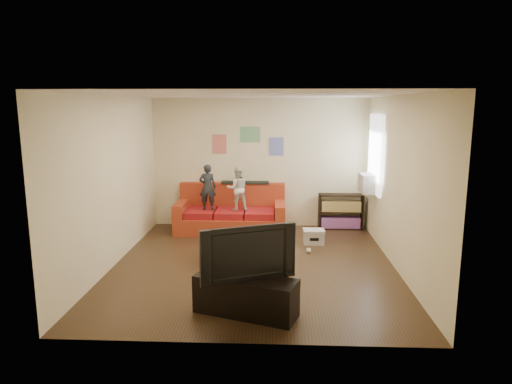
{
  "coord_description": "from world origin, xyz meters",
  "views": [
    {
      "loc": [
        0.36,
        -7.04,
        2.54
      ],
      "look_at": [
        0.0,
        0.8,
        1.05
      ],
      "focal_mm": 32.0,
      "sensor_mm": 36.0,
      "label": 1
    }
  ],
  "objects_px": {
    "sofa": "(231,215)",
    "bookshelf": "(340,213)",
    "television": "(246,251)",
    "child_b": "(237,188)",
    "file_box": "(314,236)",
    "coffee_table": "(232,241)",
    "tv_stand": "(246,296)",
    "child_a": "(208,187)"
  },
  "relations": [
    {
      "from": "tv_stand",
      "to": "child_b",
      "type": "bearing_deg",
      "value": 115.85
    },
    {
      "from": "child_a",
      "to": "sofa",
      "type": "bearing_deg",
      "value": -158.81
    },
    {
      "from": "tv_stand",
      "to": "television",
      "type": "distance_m",
      "value": 0.58
    },
    {
      "from": "child_a",
      "to": "child_b",
      "type": "bearing_deg",
      "value": 179.97
    },
    {
      "from": "child_b",
      "to": "tv_stand",
      "type": "distance_m",
      "value": 3.77
    },
    {
      "from": "bookshelf",
      "to": "tv_stand",
      "type": "relative_size",
      "value": 0.72
    },
    {
      "from": "bookshelf",
      "to": "television",
      "type": "height_order",
      "value": "television"
    },
    {
      "from": "child_b",
      "to": "tv_stand",
      "type": "relative_size",
      "value": 0.7
    },
    {
      "from": "sofa",
      "to": "coffee_table",
      "type": "relative_size",
      "value": 2.3
    },
    {
      "from": "tv_stand",
      "to": "child_a",
      "type": "bearing_deg",
      "value": 124.83
    },
    {
      "from": "coffee_table",
      "to": "bookshelf",
      "type": "relative_size",
      "value": 1.05
    },
    {
      "from": "child_b",
      "to": "bookshelf",
      "type": "xyz_separation_m",
      "value": [
        2.12,
        0.4,
        -0.58
      ]
    },
    {
      "from": "television",
      "to": "tv_stand",
      "type": "bearing_deg",
      "value": 0.0
    },
    {
      "from": "bookshelf",
      "to": "tv_stand",
      "type": "xyz_separation_m",
      "value": [
        -1.71,
        -4.08,
        -0.09
      ]
    },
    {
      "from": "bookshelf",
      "to": "file_box",
      "type": "relative_size",
      "value": 2.34
    },
    {
      "from": "coffee_table",
      "to": "bookshelf",
      "type": "xyz_separation_m",
      "value": [
        2.06,
        2.23,
        -0.04
      ]
    },
    {
      "from": "television",
      "to": "file_box",
      "type": "bearing_deg",
      "value": 48.36
    },
    {
      "from": "coffee_table",
      "to": "television",
      "type": "bearing_deg",
      "value": -79.19
    },
    {
      "from": "child_a",
      "to": "bookshelf",
      "type": "height_order",
      "value": "child_a"
    },
    {
      "from": "child_a",
      "to": "file_box",
      "type": "xyz_separation_m",
      "value": [
        2.08,
        -0.7,
        -0.79
      ]
    },
    {
      "from": "child_a",
      "to": "bookshelf",
      "type": "distance_m",
      "value": 2.82
    },
    {
      "from": "tv_stand",
      "to": "sofa",
      "type": "bearing_deg",
      "value": 117.72
    },
    {
      "from": "child_a",
      "to": "television",
      "type": "distance_m",
      "value": 3.82
    },
    {
      "from": "sofa",
      "to": "television",
      "type": "distance_m",
      "value": 3.93
    },
    {
      "from": "coffee_table",
      "to": "file_box",
      "type": "height_order",
      "value": "coffee_table"
    },
    {
      "from": "coffee_table",
      "to": "tv_stand",
      "type": "distance_m",
      "value": 1.89
    },
    {
      "from": "file_box",
      "to": "tv_stand",
      "type": "height_order",
      "value": "tv_stand"
    },
    {
      "from": "child_b",
      "to": "bookshelf",
      "type": "bearing_deg",
      "value": 176.95
    },
    {
      "from": "tv_stand",
      "to": "television",
      "type": "xyz_separation_m",
      "value": [
        0.0,
        0.0,
        0.58
      ]
    },
    {
      "from": "child_a",
      "to": "bookshelf",
      "type": "xyz_separation_m",
      "value": [
        2.72,
        0.4,
        -0.6
      ]
    },
    {
      "from": "child_a",
      "to": "file_box",
      "type": "distance_m",
      "value": 2.34
    },
    {
      "from": "sofa",
      "to": "child_b",
      "type": "height_order",
      "value": "child_b"
    },
    {
      "from": "sofa",
      "to": "file_box",
      "type": "relative_size",
      "value": 5.64
    },
    {
      "from": "sofa",
      "to": "child_a",
      "type": "height_order",
      "value": "child_a"
    },
    {
      "from": "television",
      "to": "bookshelf",
      "type": "bearing_deg",
      "value": 45.37
    },
    {
      "from": "sofa",
      "to": "bookshelf",
      "type": "distance_m",
      "value": 2.28
    },
    {
      "from": "sofa",
      "to": "television",
      "type": "xyz_separation_m",
      "value": [
        0.56,
        -3.86,
        0.49
      ]
    },
    {
      "from": "sofa",
      "to": "child_b",
      "type": "relative_size",
      "value": 2.48
    },
    {
      "from": "child_b",
      "to": "file_box",
      "type": "xyz_separation_m",
      "value": [
        1.48,
        -0.7,
        -0.77
      ]
    },
    {
      "from": "sofa",
      "to": "bookshelf",
      "type": "height_order",
      "value": "sofa"
    },
    {
      "from": "child_b",
      "to": "coffee_table",
      "type": "relative_size",
      "value": 0.93
    },
    {
      "from": "bookshelf",
      "to": "file_box",
      "type": "bearing_deg",
      "value": -120.17
    }
  ]
}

